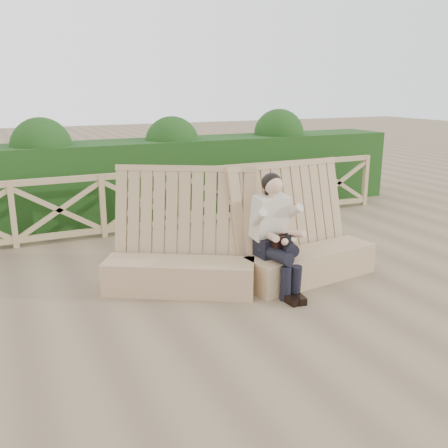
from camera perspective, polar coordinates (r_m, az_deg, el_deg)
name	(u,v)px	position (r m, az deg, el deg)	size (l,w,h in m)	color
ground	(228,306)	(6.02, 0.43, -9.37)	(60.00, 60.00, 0.00)	brown
bench	(246,255)	(6.56, 2.48, -3.59)	(3.66, 1.61, 1.55)	#947B54
woman	(275,230)	(6.32, 5.89, -0.72)	(0.47, 0.97, 1.50)	black
guardrail	(143,202)	(8.97, -9.26, 2.53)	(10.10, 0.09, 1.10)	#998359
hedge	(125,180)	(10.07, -11.22, 4.98)	(12.00, 1.20, 1.50)	black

